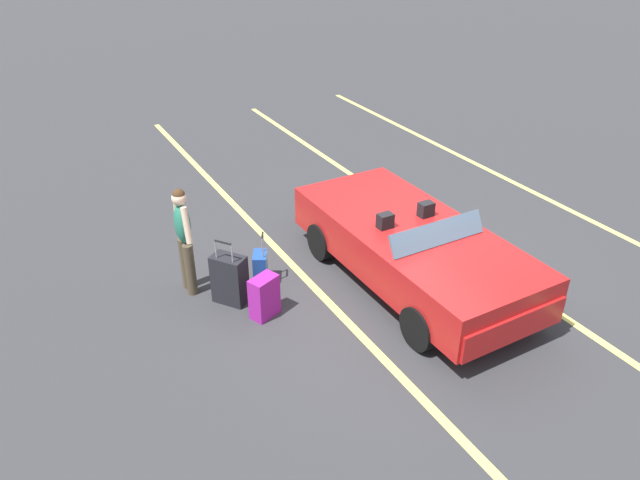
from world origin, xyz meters
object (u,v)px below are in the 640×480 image
object	(u,v)px
convertible_car	(421,255)
traveler_person	(184,235)
suitcase_large_black	(230,279)
suitcase_medium_bright	(264,297)
suitcase_small_carryon	(261,268)

from	to	relation	value
convertible_car	traveler_person	xyz separation A→B (m)	(-1.62, -2.98, 0.34)
suitcase_large_black	suitcase_medium_bright	distance (m)	0.62
convertible_car	suitcase_medium_bright	bearing A→B (deg)	-103.26
suitcase_medium_bright	traveler_person	size ratio (longest dim) A/B	0.38
convertible_car	suitcase_large_black	world-z (taller)	convertible_car
convertible_car	suitcase_medium_bright	xyz separation A→B (m)	(-0.52, -2.27, -0.28)
suitcase_medium_bright	traveler_person	world-z (taller)	traveler_person
suitcase_large_black	traveler_person	size ratio (longest dim) A/B	0.62
traveler_person	convertible_car	bearing A→B (deg)	-29.20
suitcase_medium_bright	suitcase_small_carryon	size ratio (longest dim) A/B	0.75
suitcase_medium_bright	suitcase_small_carryon	world-z (taller)	suitcase_small_carryon
suitcase_large_black	suitcase_small_carryon	xyz separation A→B (m)	(-0.23, 0.57, -0.12)
traveler_person	suitcase_medium_bright	bearing A→B (deg)	-58.00
suitcase_medium_bright	suitcase_small_carryon	xyz separation A→B (m)	(-0.78, 0.29, -0.05)
suitcase_medium_bright	traveler_person	xyz separation A→B (m)	(-1.11, -0.71, 0.62)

